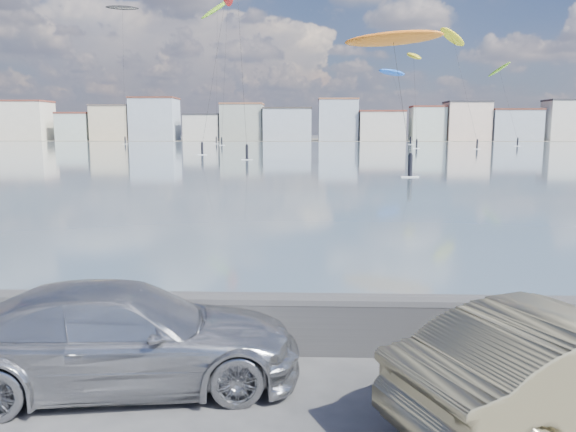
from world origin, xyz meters
name	(u,v)px	position (x,y,z in m)	size (l,w,h in m)	color
bay_water	(301,152)	(0.00, 91.50, 0.01)	(500.00, 177.00, 0.00)	#445364
far_shore_strip	(306,140)	(0.00, 200.00, 0.01)	(500.00, 60.00, 0.00)	#4C473D
seawall	(227,320)	(0.00, 2.70, 0.58)	(400.00, 0.36, 1.08)	#28282B
far_buildings	(309,123)	(1.31, 186.00, 6.03)	(240.79, 13.26, 14.60)	beige
car_silver	(124,336)	(-1.37, 1.39, 0.77)	(2.15, 5.29, 1.54)	#A2A3A9
car_champagne	(574,370)	(4.78, 0.35, 0.81)	(1.71, 4.91, 1.62)	tan
kitesurfer_0	(393,40)	(9.87, 53.16, 12.90)	(10.63, 17.57, 14.04)	orange
kitesurfer_1	(217,9)	(-23.99, 152.58, 36.30)	(10.29, 13.96, 40.41)	#8CD826
kitesurfer_3	(122,9)	(-49.77, 151.12, 36.13)	(9.19, 16.21, 37.89)	black
kitesurfer_4	(500,71)	(48.95, 139.80, 18.27)	(5.28, 19.48, 20.79)	#8CD826
kitesurfer_9	(453,39)	(31.08, 115.45, 22.48)	(7.93, 15.12, 24.90)	yellow
kitesurfer_10	(392,73)	(23.48, 148.78, 18.74)	(9.95, 14.41, 20.04)	blue
kitesurfer_15	(414,57)	(24.44, 122.79, 19.76)	(3.86, 20.79, 21.81)	yellow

